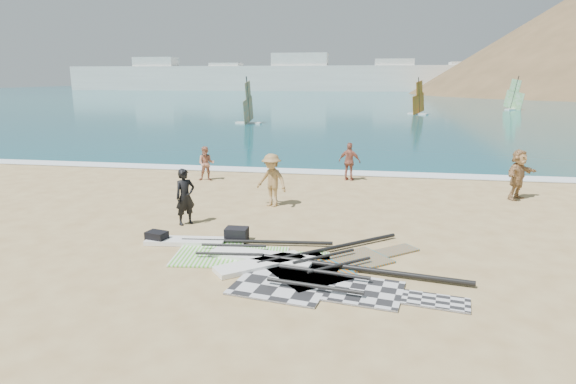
% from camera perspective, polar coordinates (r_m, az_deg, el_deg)
% --- Properties ---
extents(ground, '(300.00, 300.00, 0.00)m').
position_cam_1_polar(ground, '(11.77, -9.35, -9.00)').
color(ground, tan).
rests_on(ground, ground).
extents(sea, '(300.00, 240.00, 0.06)m').
position_cam_1_polar(sea, '(142.37, 8.49, 11.53)').
color(sea, navy).
rests_on(sea, ground).
extents(surf_line, '(300.00, 1.20, 0.04)m').
position_cam_1_polar(surf_line, '(23.28, 0.51, 2.41)').
color(surf_line, white).
rests_on(surf_line, ground).
extents(far_town, '(160.00, 8.00, 12.00)m').
position_cam_1_polar(far_town, '(161.42, 2.98, 13.46)').
color(far_town, white).
rests_on(far_town, ground).
extents(rig_grey, '(6.35, 3.01, 0.20)m').
position_cam_1_polar(rig_grey, '(11.31, 1.91, -9.49)').
color(rig_grey, '#242426').
rests_on(rig_grey, ground).
extents(rig_green, '(5.14, 2.17, 0.20)m').
position_cam_1_polar(rig_green, '(12.96, -8.26, -6.59)').
color(rig_green, '#52C421').
rests_on(rig_green, ground).
extents(rig_orange, '(4.96, 4.11, 0.20)m').
position_cam_1_polar(rig_orange, '(11.87, 2.32, -8.37)').
color(rig_orange, '#D65C08').
rests_on(rig_orange, ground).
extents(gear_bag_near, '(0.62, 0.46, 0.39)m').
position_cam_1_polar(gear_bag_near, '(13.50, -6.10, -5.04)').
color(gear_bag_near, black).
rests_on(gear_bag_near, ground).
extents(gear_bag_far, '(0.62, 0.50, 0.33)m').
position_cam_1_polar(gear_bag_far, '(13.78, -15.28, -5.20)').
color(gear_bag_far, black).
rests_on(gear_bag_far, ground).
extents(person_wetsuit, '(0.74, 0.75, 1.75)m').
position_cam_1_polar(person_wetsuit, '(15.11, -12.09, -0.57)').
color(person_wetsuit, black).
rests_on(person_wetsuit, ground).
extents(beachgoer_left, '(0.82, 0.69, 1.51)m').
position_cam_1_polar(beachgoer_left, '(21.50, -9.67, 3.35)').
color(beachgoer_left, tan).
rests_on(beachgoer_left, ground).
extents(beachgoer_mid, '(1.39, 1.14, 1.87)m').
position_cam_1_polar(beachgoer_mid, '(16.89, -1.95, 1.41)').
color(beachgoer_mid, '#9B7948').
rests_on(beachgoer_mid, ground).
extents(beachgoer_back, '(1.06, 0.64, 1.68)m').
position_cam_1_polar(beachgoer_back, '(21.35, 7.31, 3.59)').
color(beachgoer_back, '#A55E4B').
rests_on(beachgoer_back, ground).
extents(beachgoer_right, '(1.61, 1.65, 1.88)m').
position_cam_1_polar(beachgoer_right, '(19.80, 25.61, 1.89)').
color(beachgoer_right, '#AA8052').
rests_on(beachgoer_right, ground).
extents(windsurfer_left, '(2.55, 3.07, 4.57)m').
position_cam_1_polar(windsurfer_left, '(47.46, -4.74, 9.62)').
color(windsurfer_left, white).
rests_on(windsurfer_left, ground).
extents(windsurfer_centre, '(2.46, 2.56, 4.51)m').
position_cam_1_polar(windsurfer_centre, '(61.27, 15.20, 10.05)').
color(windsurfer_centre, white).
rests_on(windsurfer_centre, ground).
extents(windsurfer_right, '(2.45, 2.46, 4.69)m').
position_cam_1_polar(windsurfer_right, '(74.60, 25.19, 9.82)').
color(windsurfer_right, white).
rests_on(windsurfer_right, ground).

